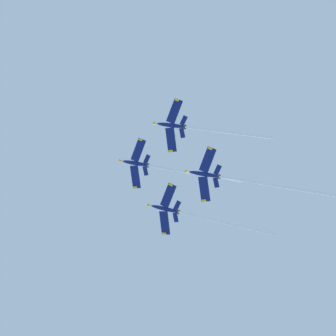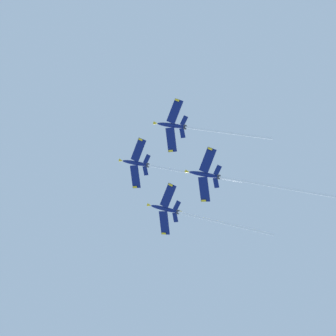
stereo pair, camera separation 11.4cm
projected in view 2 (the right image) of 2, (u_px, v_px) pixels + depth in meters
jet_lead at (154, 166)px, 178.81m from camera, size 35.71×33.87×25.76m
jet_left_wing at (186, 127)px, 169.71m from camera, size 32.01×30.32×23.34m
jet_right_wing at (187, 214)px, 172.57m from camera, size 35.01×32.72×24.98m
jet_slot at (226, 178)px, 163.61m from camera, size 36.26×34.66×26.77m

